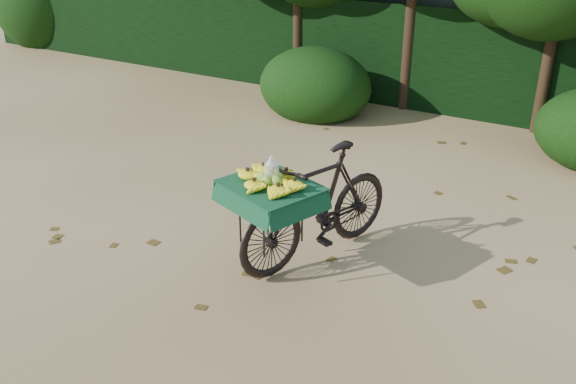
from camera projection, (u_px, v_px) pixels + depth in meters
The scene contains 5 objects.
ground at pixel (370, 280), 5.94m from camera, with size 80.00×80.00×0.00m, color tan.
vendor_bicycle at pixel (316, 204), 6.08m from camera, with size 1.29×2.06×1.19m.
hedge_backdrop at pixel (525, 61), 10.43m from camera, with size 26.00×1.80×1.80m, color black.
bush_clumps at pixel (526, 123), 8.84m from camera, with size 8.80×1.70×0.90m, color black, non-canonical shape.
leaf_litter at pixel (396, 250), 6.44m from camera, with size 7.00×7.30×0.01m, color #4F3B15, non-canonical shape.
Camera 1 is at (1.90, -4.70, 3.31)m, focal length 38.00 mm.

